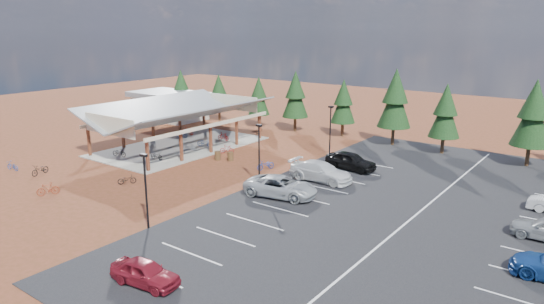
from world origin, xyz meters
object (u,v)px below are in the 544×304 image
object	(u,v)px
bike_pavilion	(179,113)
bike_3	(188,131)
bike_2	(182,134)
bike_10	(12,166)
bike_0	(119,152)
bike_1	(153,142)
lamp_post_0	(146,186)
lamp_post_2	(330,127)
bike_7	(223,137)
trash_bin_1	(230,156)
car_0	(145,272)
bike_6	(205,142)
bike_5	(189,146)
bike_8	(40,169)
trash_bin_0	(218,156)
lamp_post_1	(259,150)
bike_4	(157,156)
bike_14	(266,165)
car_4	(351,161)
bike_15	(227,149)
bike_12	(127,179)
car_2	(281,187)
outbuilding	(170,105)
car_3	(321,171)
bike_11	(48,189)

from	to	relation	value
bike_pavilion	bike_3	size ratio (longest dim) A/B	12.22
bike_2	bike_10	size ratio (longest dim) A/B	1.01
bike_0	bike_1	world-z (taller)	bike_1
lamp_post_0	bike_10	distance (m)	21.10
lamp_post_2	bike_7	bearing A→B (deg)	-170.13
trash_bin_1	car_0	distance (m)	24.19
trash_bin_1	bike_10	world-z (taller)	trash_bin_1
lamp_post_2	bike_6	bearing A→B (deg)	-156.37
bike_5	bike_6	size ratio (longest dim) A/B	0.85
bike_1	bike_8	size ratio (longest dim) A/B	0.89
trash_bin_0	lamp_post_1	bearing A→B (deg)	-23.06
bike_4	bike_14	xyz separation A→B (m)	(10.73, 3.95, -0.03)
bike_1	car_4	size ratio (longest dim) A/B	0.34
bike_3	bike_15	distance (m)	10.35
bike_6	bike_12	bearing A→B (deg)	177.27
bike_6	bike_7	distance (m)	3.32
bike_15	car_4	size ratio (longest dim) A/B	0.31
lamp_post_0	bike_12	bearing A→B (deg)	150.30
bike_10	car_2	world-z (taller)	car_2
bike_2	car_4	xyz separation A→B (m)	(22.51, 0.24, 0.35)
outbuilding	car_3	xyz separation A→B (m)	(32.94, -12.35, -1.16)
bike_0	bike_10	world-z (taller)	bike_0
bike_1	car_3	world-z (taller)	car_3
bike_1	bike_15	bearing A→B (deg)	-58.42
bike_1	bike_12	bearing A→B (deg)	-125.78
bike_1	bike_3	distance (m)	6.50
bike_3	bike_4	size ratio (longest dim) A/B	1.01
bike_5	trash_bin_1	bearing A→B (deg)	-111.28
lamp_post_1	trash_bin_1	xyz separation A→B (m)	(-6.72, 3.92, -2.53)
trash_bin_0	bike_15	size ratio (longest dim) A/B	0.60
bike_pavilion	car_4	distance (m)	19.90
bike_3	bike_8	bearing A→B (deg)	171.67
bike_3	bike_11	xyz separation A→B (m)	(6.96, -21.94, -0.06)
lamp_post_2	bike_11	distance (m)	27.16
bike_pavilion	car_4	world-z (taller)	bike_pavilion
bike_pavilion	outbuilding	size ratio (longest dim) A/B	1.76
bike_5	lamp_post_1	bearing A→B (deg)	-126.30
bike_2	bike_15	world-z (taller)	bike_2
trash_bin_0	bike_6	xyz separation A→B (m)	(-4.76, 3.03, 0.11)
bike_10	car_0	distance (m)	27.28
trash_bin_1	bike_11	xyz separation A→B (m)	(-4.94, -16.33, 0.06)
lamp_post_2	bike_4	bearing A→B (deg)	-135.74
bike_0	bike_2	distance (m)	10.04
bike_15	car_0	size ratio (longest dim) A/B	0.39
bike_4	bike_8	distance (m)	10.61
bike_12	bike_3	bearing A→B (deg)	-24.85
bike_12	car_0	world-z (taller)	car_0
lamp_post_2	car_3	size ratio (longest dim) A/B	0.90
trash_bin_1	outbuilding	bearing A→B (deg)	151.54
bike_1	bike_14	size ratio (longest dim) A/B	0.90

